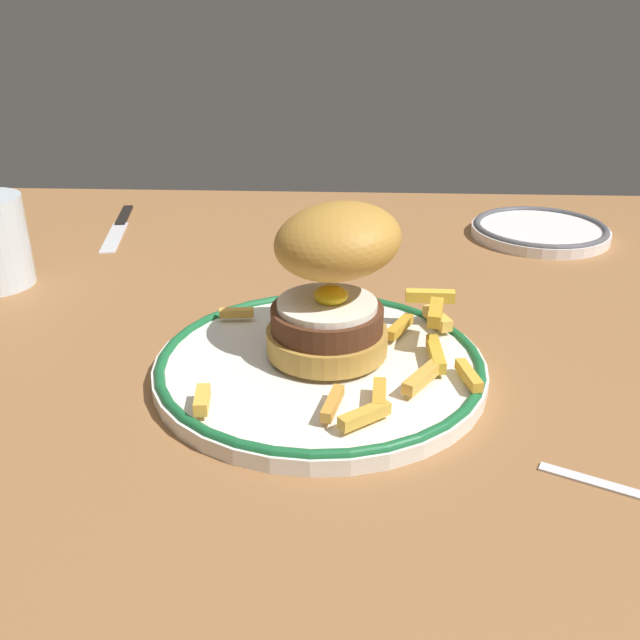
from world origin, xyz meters
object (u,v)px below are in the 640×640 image
dinner_plate (320,365)px  side_plate (540,230)px  knife (120,223)px  burger (333,276)px

dinner_plate → side_plate: same height
side_plate → knife: (-51.03, 2.21, -0.57)cm
dinner_plate → knife: dinner_plate is taller
side_plate → dinner_plate: bearing=-125.7°
side_plate → knife: size_ratio=0.88×
dinner_plate → side_plate: (24.38, 33.93, -0.00)cm
dinner_plate → burger: size_ratio=2.16×
side_plate → knife: side_plate is taller
dinner_plate → burger: (0.90, 1.70, 6.59)cm
dinner_plate → burger: bearing=62.2°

